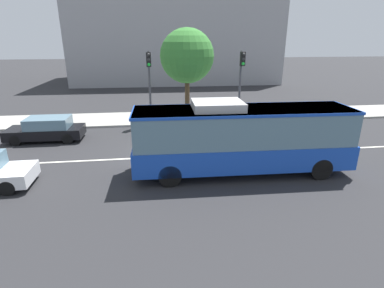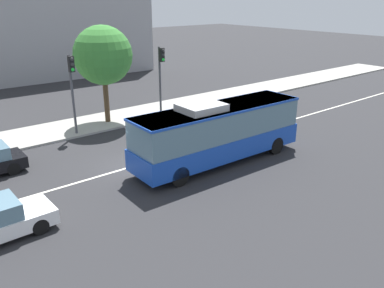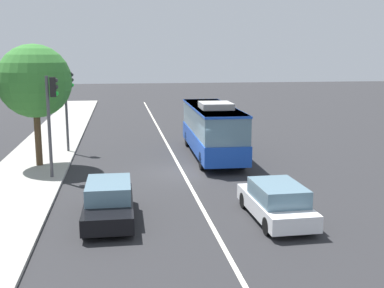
{
  "view_description": "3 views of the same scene",
  "coord_description": "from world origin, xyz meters",
  "px_view_note": "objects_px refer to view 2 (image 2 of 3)",
  "views": [
    {
      "loc": [
        -0.23,
        -15.09,
        6.12
      ],
      "look_at": [
        1.54,
        -1.22,
        1.13
      ],
      "focal_mm": 28.15,
      "sensor_mm": 36.0,
      "label": 1
    },
    {
      "loc": [
        -9.95,
        -17.09,
        8.59
      ],
      "look_at": [
        2.49,
        -1.62,
        1.11
      ],
      "focal_mm": 37.09,
      "sensor_mm": 36.0,
      "label": 2
    },
    {
      "loc": [
        -24.33,
        3.24,
        6.21
      ],
      "look_at": [
        1.39,
        -0.74,
        1.25
      ],
      "focal_mm": 44.06,
      "sensor_mm": 36.0,
      "label": 3
    }
  ],
  "objects_px": {
    "traffic_light_near_corner": "(72,81)",
    "street_tree_kerbside_left": "(103,55)",
    "transit_bus": "(218,130)",
    "traffic_light_mid_block": "(161,70)"
  },
  "relations": [
    {
      "from": "traffic_light_mid_block",
      "to": "street_tree_kerbside_left",
      "type": "height_order",
      "value": "street_tree_kerbside_left"
    },
    {
      "from": "traffic_light_near_corner",
      "to": "street_tree_kerbside_left",
      "type": "height_order",
      "value": "street_tree_kerbside_left"
    },
    {
      "from": "traffic_light_mid_block",
      "to": "street_tree_kerbside_left",
      "type": "relative_size",
      "value": 0.77
    },
    {
      "from": "transit_bus",
      "to": "traffic_light_mid_block",
      "type": "distance_m",
      "value": 9.25
    },
    {
      "from": "transit_bus",
      "to": "traffic_light_near_corner",
      "type": "bearing_deg",
      "value": 116.67
    },
    {
      "from": "transit_bus",
      "to": "traffic_light_mid_block",
      "type": "height_order",
      "value": "traffic_light_mid_block"
    },
    {
      "from": "traffic_light_near_corner",
      "to": "street_tree_kerbside_left",
      "type": "relative_size",
      "value": 0.77
    },
    {
      "from": "transit_bus",
      "to": "street_tree_kerbside_left",
      "type": "distance_m",
      "value": 10.62
    },
    {
      "from": "transit_bus",
      "to": "traffic_light_mid_block",
      "type": "xyz_separation_m",
      "value": [
        2.38,
        8.76,
        1.75
      ]
    },
    {
      "from": "traffic_light_near_corner",
      "to": "transit_bus",
      "type": "bearing_deg",
      "value": 22.96
    }
  ]
}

